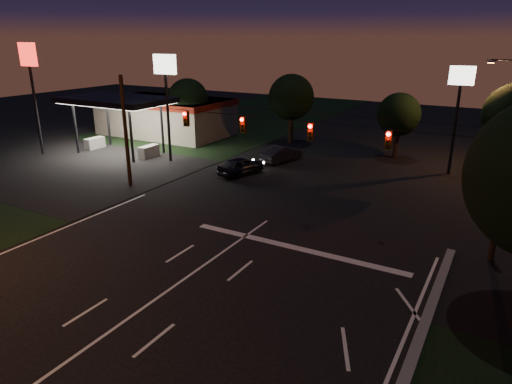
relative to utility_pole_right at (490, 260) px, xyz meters
The scene contains 16 objects.
ground 19.21m from the utility_pole_right, 128.66° to the right, with size 140.00×140.00×0.00m, color black.
cross_street_left 32.02m from the utility_pole_right, behind, with size 20.00×16.00×0.02m, color black.
stop_bar 9.66m from the utility_pole_right, 158.75° to the right, with size 12.00×0.50×0.01m, color silver.
utility_pole_right is the anchor object (origin of this frame).
utility_pole_left 24.00m from the utility_pole_right, behind, with size 0.28×0.28×8.00m, color black.
signal_span 13.20m from the utility_pole_right, behind, with size 24.00×0.40×1.56m.
gas_station 37.27m from the utility_pole_right, 155.56° to the left, with size 14.20×16.10×5.25m.
pole_sign_left_near 27.82m from the utility_pole_right, 164.93° to the left, with size 2.20×0.30×9.10m.
pole_sign_left_far 38.87m from the utility_pole_right, behind, with size 2.00×0.30×10.00m.
pole_sign_right 16.73m from the utility_pole_right, 104.93° to the left, with size 1.80×0.30×8.40m.
street_light_right_far 17.81m from the utility_pole_right, 92.57° to the left, with size 2.20×0.35×9.00m.
tree_far_a 33.84m from the utility_pole_right, 153.24° to the left, with size 4.20×4.20×6.42m.
tree_far_b 28.04m from the utility_pole_right, 136.25° to the left, with size 4.60×4.60×6.98m.
tree_far_c 20.58m from the utility_pole_right, 116.39° to the left, with size 3.80×3.80×5.86m.
car_oncoming_a 19.60m from the utility_pole_right, 160.35° to the left, with size 1.67×4.15×1.42m, color black.
car_oncoming_b 21.01m from the utility_pole_right, 146.14° to the left, with size 1.51×4.33×1.43m, color black.
Camera 1 is at (11.91, -8.32, 10.47)m, focal length 32.00 mm.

